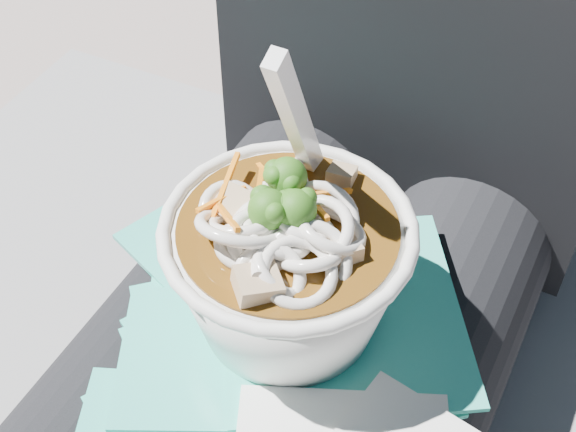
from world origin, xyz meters
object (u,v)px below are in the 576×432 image
at_px(person_body, 321,303).
at_px(udon_bowl, 287,262).
at_px(lap, 268,404).
at_px(plastic_bag, 270,360).

xyz_separation_m(person_body, udon_bowl, (0.01, -0.07, 0.13)).
distance_m(lap, udon_bowl, 0.15).
height_order(lap, udon_bowl, udon_bowl).
height_order(person_body, udon_bowl, person_body).
distance_m(plastic_bag, udon_bowl, 0.07).
distance_m(person_body, plastic_bag, 0.12).
xyz_separation_m(plastic_bag, udon_bowl, (-0.00, 0.03, 0.07)).
height_order(plastic_bag, udon_bowl, udon_bowl).
bearing_deg(person_body, udon_bowl, -84.89).
bearing_deg(lap, udon_bowl, 71.81).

